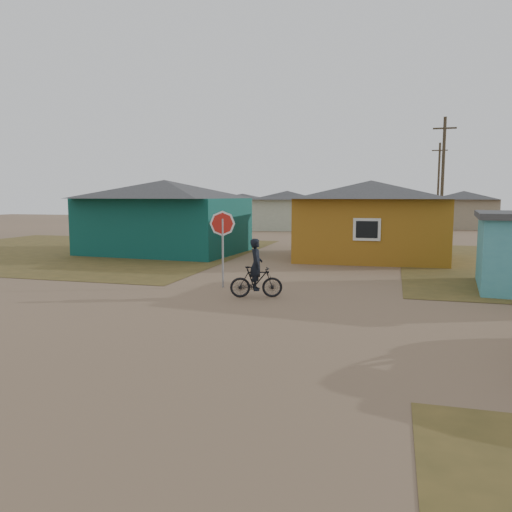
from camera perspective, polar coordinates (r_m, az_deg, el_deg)
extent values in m
plane|color=#7E6249|center=(12.59, -1.93, -7.53)|extent=(120.00, 120.00, 0.00)
cube|color=brown|center=(30.47, -20.02, 0.58)|extent=(20.00, 18.00, 0.00)
cube|color=#0B3E37|center=(27.97, -10.32, 3.43)|extent=(8.40, 6.54, 3.00)
pyramid|color=#303032|center=(27.92, -10.41, 7.53)|extent=(8.93, 7.08, 1.00)
cube|color=#9A6317|center=(25.71, 12.90, 3.08)|extent=(7.21, 6.24, 3.00)
pyramid|color=#303032|center=(25.66, 13.02, 7.42)|extent=(7.72, 6.76, 0.90)
cube|color=silver|center=(22.68, 12.55, 2.98)|extent=(1.20, 0.06, 1.00)
cube|color=black|center=(22.65, 12.55, 2.97)|extent=(0.95, 0.04, 0.75)
cube|color=#AEB59C|center=(46.67, 3.56, 4.76)|extent=(6.49, 5.60, 2.80)
pyramid|color=#303032|center=(46.64, 3.58, 6.97)|extent=(7.04, 6.15, 0.80)
cube|color=gray|center=(52.05, 22.57, 4.46)|extent=(6.41, 5.50, 2.80)
pyramid|color=#303032|center=(52.02, 22.66, 6.44)|extent=(6.95, 6.05, 0.80)
cube|color=#AEB59C|center=(60.30, -1.53, 5.20)|extent=(5.75, 5.28, 2.70)
pyramid|color=#303032|center=(60.28, -1.54, 6.82)|extent=(6.28, 5.81, 0.70)
cylinder|color=#433728|center=(33.76, 20.53, 7.93)|extent=(0.20, 0.20, 8.00)
cube|color=#433728|center=(34.00, 20.77, 13.49)|extent=(1.40, 0.10, 0.10)
cylinder|color=#433728|center=(49.79, 20.11, 7.48)|extent=(0.20, 0.20, 8.00)
cube|color=#433728|center=(49.95, 20.27, 11.26)|extent=(1.40, 0.10, 0.10)
cylinder|color=gray|center=(17.06, -3.82, 0.30)|extent=(0.07, 0.07, 2.36)
imported|color=black|center=(15.45, 0.02, -2.98)|extent=(1.69, 0.92, 0.98)
imported|color=black|center=(15.36, 0.02, -0.97)|extent=(0.54, 0.67, 1.60)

